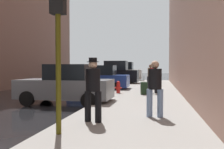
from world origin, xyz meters
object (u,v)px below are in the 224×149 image
at_px(fire_hydrant, 118,87).
at_px(pedestrian_in_jeans, 155,86).
at_px(pedestrian_with_fedora, 93,86).
at_px(traffic_light, 58,19).
at_px(parked_blue_sedan, 100,79).
at_px(pedestrian_in_red_jacket, 153,77).
at_px(parked_gray_coupe, 66,85).
at_px(parked_white_van, 123,72).
at_px(rolling_suitcase, 144,88).
at_px(pedestrian_in_tan_coat, 151,75).
at_px(parked_black_suv, 115,74).

height_order(fire_hydrant, pedestrian_in_jeans, pedestrian_in_jeans).
distance_m(fire_hydrant, pedestrian_with_fedora, 7.75).
height_order(traffic_light, pedestrian_in_jeans, traffic_light).
bearing_deg(traffic_light, parked_blue_sedan, 98.83).
relative_size(pedestrian_in_red_jacket, pedestrian_in_jeans, 1.00).
distance_m(fire_hydrant, pedestrian_in_jeans, 7.10).
distance_m(parked_gray_coupe, parked_white_van, 18.51).
bearing_deg(rolling_suitcase, pedestrian_in_jeans, -84.00).
relative_size(parked_gray_coupe, parked_blue_sedan, 1.00).
xyz_separation_m(fire_hydrant, pedestrian_in_tan_coat, (1.77, 3.53, 0.61)).
relative_size(parked_white_van, rolling_suitcase, 4.45).
bearing_deg(pedestrian_with_fedora, parked_black_suv, 97.76).
xyz_separation_m(parked_black_suv, parked_white_van, (0.00, 5.63, 0.00)).
bearing_deg(fire_hydrant, pedestrian_with_fedora, -86.30).
xyz_separation_m(pedestrian_in_red_jacket, pedestrian_with_fedora, (-1.52, -8.05, 0.03)).
height_order(fire_hydrant, traffic_light, traffic_light).
relative_size(parked_white_van, pedestrian_with_fedora, 2.61).
distance_m(parked_blue_sedan, pedestrian_with_fedora, 10.84).
xyz_separation_m(pedestrian_with_fedora, pedestrian_in_tan_coat, (1.27, 11.24, -0.03)).
xyz_separation_m(pedestrian_in_jeans, pedestrian_with_fedora, (-1.68, -0.98, 0.03)).
relative_size(fire_hydrant, pedestrian_with_fedora, 0.40).
xyz_separation_m(fire_hydrant, traffic_light, (0.05, -9.05, 2.26)).
relative_size(parked_black_suv, fire_hydrant, 6.60).
bearing_deg(parked_black_suv, parked_blue_sedan, -90.00).
bearing_deg(parked_blue_sedan, traffic_light, -81.17).
height_order(parked_blue_sedan, rolling_suitcase, parked_blue_sedan).
distance_m(parked_gray_coupe, parked_blue_sedan, 6.57).
relative_size(parked_white_van, fire_hydrant, 6.58).
bearing_deg(parked_blue_sedan, pedestrian_with_fedora, -77.73).
distance_m(parked_black_suv, pedestrian_in_red_jacket, 9.63).
bearing_deg(parked_gray_coupe, parked_black_suv, 90.00).
bearing_deg(fire_hydrant, parked_blue_sedan, 122.09).
bearing_deg(parked_gray_coupe, rolling_suitcase, 44.75).
height_order(parked_black_suv, pedestrian_in_jeans, parked_black_suv).
height_order(parked_black_suv, traffic_light, traffic_light).
bearing_deg(parked_blue_sedan, pedestrian_in_jeans, -67.49).
bearing_deg(parked_blue_sedan, parked_black_suv, 90.00).
height_order(fire_hydrant, pedestrian_in_red_jacket, pedestrian_in_red_jacket).
height_order(parked_black_suv, parked_white_van, same).
bearing_deg(pedestrian_in_tan_coat, parked_blue_sedan, -169.67).
bearing_deg(traffic_light, pedestrian_in_jeans, 47.54).
bearing_deg(fire_hydrant, parked_gray_coupe, -116.05).
height_order(pedestrian_in_jeans, pedestrian_with_fedora, pedestrian_with_fedora).
height_order(parked_black_suv, pedestrian_with_fedora, parked_black_suv).
bearing_deg(pedestrian_in_tan_coat, parked_gray_coupe, -116.32).
bearing_deg(pedestrian_in_red_jacket, parked_white_van, 104.78).
xyz_separation_m(parked_black_suv, traffic_light, (1.85, -18.24, 1.73)).
distance_m(parked_blue_sedan, parked_black_suv, 6.32).
distance_m(pedestrian_with_fedora, rolling_suitcase, 7.40).
relative_size(parked_white_van, pedestrian_in_tan_coat, 2.71).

